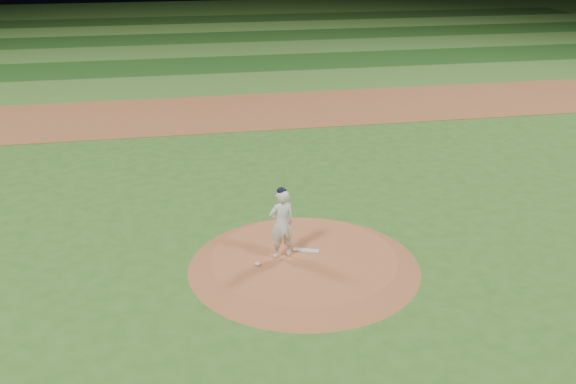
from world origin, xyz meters
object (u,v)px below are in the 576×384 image
Objects in this scene: pitchers_mound at (304,261)px; pitcher_on_mound at (282,223)px; pitching_rubber at (306,250)px; rosin_bag at (258,264)px.

pitcher_on_mound is (-0.52, 0.13, 0.99)m from pitchers_mound.
pitcher_on_mound reaches higher than pitchers_mound.
pitcher_on_mound reaches higher than pitching_rubber.
rosin_bag is 1.09m from pitcher_on_mound.
pitchers_mound is 1.17m from rosin_bag.
pitcher_on_mound reaches higher than rosin_bag.
rosin_bag reaches higher than pitching_rubber.
pitching_rubber is at bearing 13.84° from pitcher_on_mound.
pitcher_on_mound is at bearing 26.94° from rosin_bag.
pitcher_on_mound is (-0.62, -0.15, 0.85)m from pitching_rubber.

